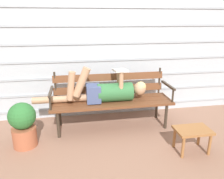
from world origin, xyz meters
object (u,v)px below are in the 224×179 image
at_px(footstool, 192,133).
at_px(reclining_person, 106,91).
at_px(potted_plant, 23,124).
at_px(park_bench, 111,97).

bearing_deg(footstool, reclining_person, 139.75).
bearing_deg(potted_plant, footstool, -13.10).
bearing_deg(reclining_person, park_bench, 39.80).
xyz_separation_m(footstool, potted_plant, (-2.08, 0.48, 0.07)).
distance_m(reclining_person, potted_plant, 1.20).
xyz_separation_m(reclining_person, potted_plant, (-1.13, -0.32, -0.27)).
height_order(park_bench, footstool, park_bench).
xyz_separation_m(park_bench, potted_plant, (-1.21, -0.40, -0.15)).
relative_size(park_bench, reclining_person, 1.08).
distance_m(park_bench, potted_plant, 1.28).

